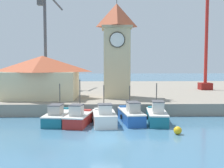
{
  "coord_description": "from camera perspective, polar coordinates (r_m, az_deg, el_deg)",
  "views": [
    {
      "loc": [
        -0.01,
        -19.95,
        5.79
      ],
      "look_at": [
        0.71,
        10.74,
        3.5
      ],
      "focal_mm": 42.0,
      "sensor_mm": 36.0,
      "label": 1
    }
  ],
  "objects": [
    {
      "name": "ground_plane",
      "position": [
        20.77,
        -1.3,
        -11.92
      ],
      "size": [
        300.0,
        300.0,
        0.0
      ],
      "primitive_type": "plane",
      "color": "teal"
    },
    {
      "name": "quay_wharf",
      "position": [
        48.96,
        -1.33,
        -1.71
      ],
      "size": [
        120.0,
        40.0,
        1.39
      ],
      "primitive_type": "cube",
      "color": "gray",
      "rests_on": "ground"
    },
    {
      "name": "fishing_boat_far_left",
      "position": [
        26.57,
        -11.63,
        -6.92
      ],
      "size": [
        2.46,
        5.13,
        3.87
      ],
      "color": "#196B7F",
      "rests_on": "ground"
    },
    {
      "name": "fishing_boat_left_outer",
      "position": [
        25.44,
        -7.32,
        -7.29
      ],
      "size": [
        2.61,
        4.47,
        4.34
      ],
      "color": "#AD2823",
      "rests_on": "ground"
    },
    {
      "name": "fishing_boat_left_inner",
      "position": [
        25.29,
        -1.69,
        -7.23
      ],
      "size": [
        2.44,
        4.3,
        3.79
      ],
      "color": "silver",
      "rests_on": "ground"
    },
    {
      "name": "fishing_boat_mid_left",
      "position": [
        26.41,
        4.18,
        -6.73
      ],
      "size": [
        2.48,
        5.35,
        3.63
      ],
      "color": "#2356A8",
      "rests_on": "ground"
    },
    {
      "name": "fishing_boat_center",
      "position": [
        26.38,
        9.76,
        -6.75
      ],
      "size": [
        2.24,
        5.03,
        3.92
      ],
      "color": "#196B7F",
      "rests_on": "ground"
    },
    {
      "name": "clock_tower",
      "position": [
        35.0,
        1.02,
        7.8
      ],
      "size": [
        3.91,
        3.91,
        13.98
      ],
      "color": "beige",
      "rests_on": "quay_wharf"
    },
    {
      "name": "warehouse_left",
      "position": [
        35.44,
        -14.86,
        1.6
      ],
      "size": [
        9.2,
        7.2,
        5.54
      ],
      "color": "beige",
      "rests_on": "quay_wharf"
    },
    {
      "name": "port_crane_near",
      "position": [
        48.69,
        19.81,
        8.14
      ],
      "size": [
        2.25,
        7.54,
        20.88
      ],
      "color": "maroon",
      "rests_on": "quay_wharf"
    },
    {
      "name": "port_crane_far",
      "position": [
        50.32,
        -14.21,
        7.11
      ],
      "size": [
        3.43,
        7.58,
        18.1
      ],
      "color": "#353539",
      "rests_on": "quay_wharf"
    },
    {
      "name": "mooring_buoy",
      "position": [
        22.69,
        14.11,
        -9.77
      ],
      "size": [
        0.67,
        0.67,
        0.67
      ],
      "primitive_type": "sphere",
      "color": "gold",
      "rests_on": "ground"
    }
  ]
}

